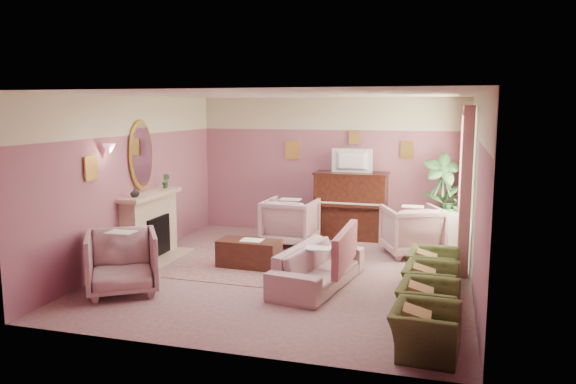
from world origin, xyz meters
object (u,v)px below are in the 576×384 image
(olive_chair_a, at_px, (425,323))
(side_table, at_px, (448,228))
(television, at_px, (351,159))
(sofa, at_px, (318,259))
(coffee_table, at_px, (249,254))
(floral_armchair_left, at_px, (290,219))
(olive_chair_c, at_px, (431,278))
(olive_chair_b, at_px, (428,298))
(piano, at_px, (351,206))
(olive_chair_d, at_px, (433,262))
(floral_armchair_front, at_px, (122,259))
(floral_armchair_right, at_px, (412,228))

(olive_chair_a, bearing_deg, side_table, 87.63)
(television, bearing_deg, sofa, -88.81)
(coffee_table, distance_m, sofa, 1.47)
(floral_armchair_left, xyz_separation_m, olive_chair_c, (2.71, -2.61, -0.15))
(olive_chair_b, relative_size, side_table, 1.14)
(piano, height_order, olive_chair_b, piano)
(olive_chair_a, relative_size, olive_chair_d, 1.00)
(coffee_table, relative_size, olive_chair_b, 1.25)
(coffee_table, xyz_separation_m, side_table, (3.14, 2.33, 0.12))
(olive_chair_b, height_order, side_table, side_table)
(television, distance_m, olive_chair_d, 3.34)
(piano, bearing_deg, coffee_table, -116.33)
(floral_armchair_front, relative_size, olive_chair_d, 1.23)
(olive_chair_b, bearing_deg, floral_armchair_left, 128.22)
(piano, distance_m, floral_armchair_right, 1.63)
(floral_armchair_right, bearing_deg, olive_chair_d, -75.89)
(floral_armchair_left, distance_m, olive_chair_d, 3.25)
(coffee_table, bearing_deg, olive_chair_d, -2.55)
(television, relative_size, olive_chair_c, 1.00)
(floral_armchair_left, bearing_deg, floral_armchair_front, -114.06)
(olive_chair_b, bearing_deg, piano, 111.45)
(olive_chair_c, xyz_separation_m, side_table, (0.20, 3.28, 0.00))
(piano, distance_m, coffee_table, 2.84)
(sofa, height_order, floral_armchair_front, floral_armchair_front)
(piano, xyz_separation_m, olive_chair_a, (1.69, -5.11, -0.30))
(olive_chair_d, xyz_separation_m, side_table, (0.20, 2.46, 0.00))
(coffee_table, relative_size, floral_armchair_left, 1.02)
(floral_armchair_left, height_order, floral_armchair_front, same)
(floral_armchair_front, bearing_deg, floral_armchair_right, 40.36)
(sofa, distance_m, olive_chair_a, 2.53)
(floral_armchair_left, bearing_deg, coffee_table, -97.78)
(olive_chair_c, xyz_separation_m, olive_chair_d, (0.00, 0.82, 0.00))
(piano, height_order, coffee_table, piano)
(olive_chair_a, distance_m, olive_chair_c, 1.64)
(coffee_table, height_order, side_table, side_table)
(floral_armchair_left, bearing_deg, olive_chair_a, -57.55)
(olive_chair_d, bearing_deg, olive_chair_a, -90.00)
(piano, distance_m, floral_armchair_front, 4.94)
(floral_armchair_front, bearing_deg, olive_chair_b, -0.74)
(sofa, bearing_deg, olive_chair_d, 17.57)
(piano, bearing_deg, olive_chair_c, -64.09)
(piano, distance_m, olive_chair_d, 3.16)
(television, relative_size, floral_armchair_front, 0.81)
(olive_chair_a, xyz_separation_m, olive_chair_b, (0.00, 0.82, 0.00))
(television, bearing_deg, floral_armchair_right, -36.92)
(floral_armchair_right, xyz_separation_m, olive_chair_d, (0.41, -1.64, -0.15))
(olive_chair_c, bearing_deg, olive_chair_a, -90.00)
(coffee_table, distance_m, olive_chair_b, 3.43)
(television, xyz_separation_m, floral_armchair_front, (-2.53, -4.19, -1.11))
(piano, bearing_deg, side_table, -5.70)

